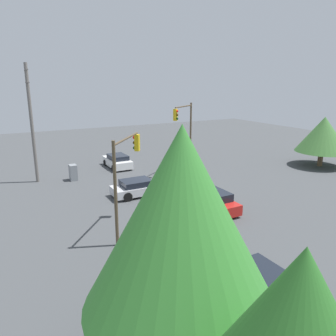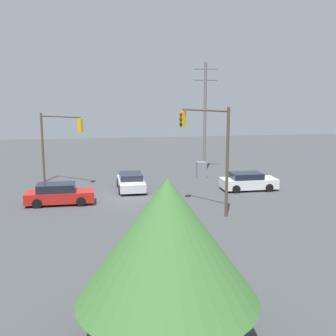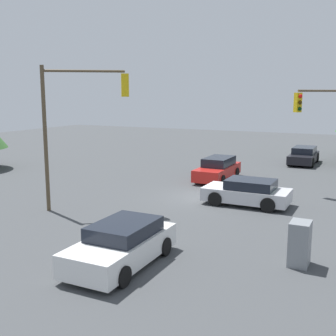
{
  "view_description": "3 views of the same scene",
  "coord_description": "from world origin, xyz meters",
  "px_view_note": "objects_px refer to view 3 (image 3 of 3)",
  "views": [
    {
      "loc": [
        22.2,
        -11.97,
        8.73
      ],
      "look_at": [
        -1.19,
        0.73,
        1.66
      ],
      "focal_mm": 35.0,
      "sensor_mm": 36.0,
      "label": 1
    },
    {
      "loc": [
        2.2,
        29.72,
        7.61
      ],
      "look_at": [
        -2.53,
        2.66,
        2.58
      ],
      "focal_mm": 45.0,
      "sensor_mm": 36.0,
      "label": 2
    },
    {
      "loc": [
        -20.35,
        -7.78,
        5.42
      ],
      "look_at": [
        -3.05,
        0.73,
        2.01
      ],
      "focal_mm": 45.0,
      "sensor_mm": 36.0,
      "label": 3
    }
  ],
  "objects_px": {
    "sedan_dark": "(304,156)",
    "traffic_signal_main": "(331,118)",
    "sedan_red": "(218,169)",
    "sedan_silver": "(247,192)",
    "sedan_white": "(122,244)",
    "traffic_signal_cross": "(77,113)",
    "electrical_cabinet": "(300,243)"
  },
  "relations": [
    {
      "from": "sedan_dark",
      "to": "sedan_white",
      "type": "height_order",
      "value": "sedan_white"
    },
    {
      "from": "sedan_silver",
      "to": "sedan_red",
      "type": "bearing_deg",
      "value": 33.13
    },
    {
      "from": "traffic_signal_main",
      "to": "traffic_signal_cross",
      "type": "bearing_deg",
      "value": -5.79
    },
    {
      "from": "sedan_silver",
      "to": "sedan_white",
      "type": "bearing_deg",
      "value": 170.05
    },
    {
      "from": "sedan_dark",
      "to": "sedan_silver",
      "type": "bearing_deg",
      "value": 87.71
    },
    {
      "from": "sedan_red",
      "to": "sedan_silver",
      "type": "xyz_separation_m",
      "value": [
        -5.19,
        -3.39,
        -0.05
      ]
    },
    {
      "from": "sedan_dark",
      "to": "traffic_signal_main",
      "type": "xyz_separation_m",
      "value": [
        -8.48,
        -2.56,
        3.4
      ]
    },
    {
      "from": "sedan_dark",
      "to": "electrical_cabinet",
      "type": "distance_m",
      "value": 20.88
    },
    {
      "from": "sedan_dark",
      "to": "traffic_signal_cross",
      "type": "bearing_deg",
      "value": 67.86
    },
    {
      "from": "sedan_red",
      "to": "traffic_signal_cross",
      "type": "xyz_separation_m",
      "value": [
        -9.49,
        3.54,
        3.88
      ]
    },
    {
      "from": "sedan_red",
      "to": "sedan_dark",
      "type": "relative_size",
      "value": 1.02
    },
    {
      "from": "sedan_white",
      "to": "traffic_signal_cross",
      "type": "xyz_separation_m",
      "value": [
        4.71,
        5.34,
        3.9
      ]
    },
    {
      "from": "sedan_dark",
      "to": "sedan_red",
      "type": "bearing_deg",
      "value": 66.08
    },
    {
      "from": "sedan_dark",
      "to": "traffic_signal_main",
      "type": "height_order",
      "value": "traffic_signal_main"
    },
    {
      "from": "electrical_cabinet",
      "to": "sedan_silver",
      "type": "bearing_deg",
      "value": 28.33
    },
    {
      "from": "sedan_dark",
      "to": "traffic_signal_main",
      "type": "distance_m",
      "value": 9.49
    },
    {
      "from": "sedan_white",
      "to": "electrical_cabinet",
      "type": "relative_size",
      "value": 2.98
    },
    {
      "from": "sedan_red",
      "to": "traffic_signal_main",
      "type": "relative_size",
      "value": 0.79
    },
    {
      "from": "sedan_red",
      "to": "sedan_silver",
      "type": "distance_m",
      "value": 6.2
    },
    {
      "from": "sedan_red",
      "to": "sedan_dark",
      "type": "height_order",
      "value": "sedan_red"
    },
    {
      "from": "sedan_dark",
      "to": "electrical_cabinet",
      "type": "bearing_deg",
      "value": 98.19
    },
    {
      "from": "sedan_silver",
      "to": "sedan_white",
      "type": "distance_m",
      "value": 9.15
    },
    {
      "from": "sedan_white",
      "to": "traffic_signal_main",
      "type": "relative_size",
      "value": 0.73
    },
    {
      "from": "sedan_silver",
      "to": "traffic_signal_main",
      "type": "height_order",
      "value": "traffic_signal_main"
    },
    {
      "from": "sedan_dark",
      "to": "traffic_signal_cross",
      "type": "height_order",
      "value": "traffic_signal_cross"
    },
    {
      "from": "electrical_cabinet",
      "to": "sedan_red",
      "type": "bearing_deg",
      "value": 30.51
    },
    {
      "from": "sedan_silver",
      "to": "traffic_signal_cross",
      "type": "height_order",
      "value": "traffic_signal_cross"
    },
    {
      "from": "traffic_signal_cross",
      "to": "traffic_signal_main",
      "type": "bearing_deg",
      "value": 9.4
    },
    {
      "from": "electrical_cabinet",
      "to": "sedan_dark",
      "type": "bearing_deg",
      "value": 8.19
    },
    {
      "from": "electrical_cabinet",
      "to": "sedan_white",
      "type": "bearing_deg",
      "value": 115.58
    },
    {
      "from": "traffic_signal_cross",
      "to": "sedan_dark",
      "type": "bearing_deg",
      "value": 32.63
    },
    {
      "from": "sedan_red",
      "to": "sedan_dark",
      "type": "xyz_separation_m",
      "value": [
        8.91,
        -3.95,
        -0.04
      ]
    }
  ]
}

